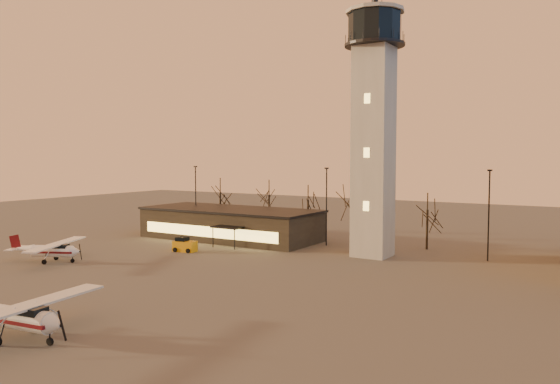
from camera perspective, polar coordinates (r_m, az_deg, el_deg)
name	(u,v)px	position (r m, az deg, el deg)	size (l,w,h in m)	color
ground	(208,323)	(39.25, -7.54, -13.44)	(220.00, 220.00, 0.00)	#494643
control_tower	(374,115)	(63.79, 9.78, 7.96)	(6.80, 6.80, 32.60)	gray
terminal	(230,224)	(76.83, -5.20, -3.31)	(25.40, 12.20, 4.30)	black
light_poles	(380,209)	(64.66, 10.41, -1.79)	(58.50, 12.25, 10.14)	black
tree_row	(307,196)	(77.99, 2.85, -0.41)	(37.20, 9.20, 8.80)	black
cessna_front	(22,322)	(38.83, -25.38, -12.21)	(9.62, 12.12, 3.33)	silver
cessna_rear	(54,253)	(64.88, -22.57, -5.90)	(8.73, 10.45, 3.01)	white
service_cart	(184,246)	(67.68, -9.95, -5.59)	(2.96, 2.13, 1.75)	#C5880B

